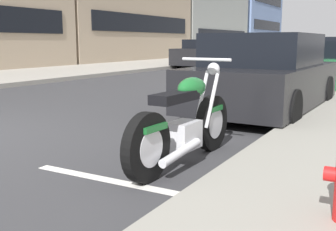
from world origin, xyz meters
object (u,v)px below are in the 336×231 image
Objects in this scene: parked_motorcycle at (185,124)px; parked_car_behind_motorcycle at (265,76)px; car_opposite_curb at (206,54)px; parked_car_at_intersection at (324,65)px.

parked_car_behind_motorcycle reaches higher than parked_motorcycle.
parked_motorcycle is 17.69m from car_opposite_curb.
parked_motorcycle is at bearing 23.64° from car_opposite_curb.
parked_car_at_intersection is at bearing 44.55° from car_opposite_curb.
car_opposite_curb is at bearing 26.02° from parked_motorcycle.
car_opposite_curb is at bearing 48.25° from parked_car_at_intersection.
car_opposite_curb reaches higher than parked_motorcycle.
parked_car_at_intersection reaches higher than parked_motorcycle.
car_opposite_curb reaches higher than parked_car_at_intersection.
parked_car_behind_motorcycle is at bearing -178.82° from parked_car_at_intersection.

